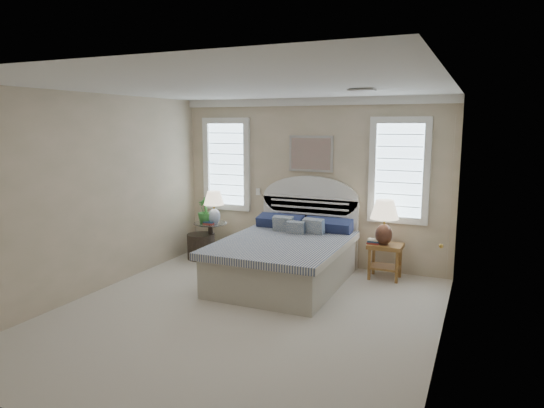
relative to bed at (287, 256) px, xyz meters
The scene contains 21 objects.
floor 1.51m from the bed, 90.00° to the right, with size 4.50×5.00×0.01m, color beige.
ceiling 2.74m from the bed, 90.00° to the right, with size 4.50×5.00×0.01m, color silver.
wall_back 1.42m from the bed, 90.00° to the left, with size 4.50×0.02×2.70m, color tan.
wall_left 2.85m from the bed, 147.06° to the right, with size 0.02×5.00×2.70m, color tan.
wall_right 2.85m from the bed, 32.94° to the right, with size 0.02×5.00×2.70m, color tan.
crown_molding 2.47m from the bed, 90.00° to the left, with size 4.50×0.08×0.12m, color white.
hvac_vent 2.67m from the bed, 28.73° to the right, with size 0.30×0.20×0.02m, color #B2B2B2.
switch_plate 1.59m from the bed, 132.76° to the left, with size 0.08×0.01×0.12m, color white.
window_left 2.22m from the bed, 146.59° to the left, with size 0.90×0.06×1.60m, color #C9EAFF.
window_right 2.12m from the bed, 36.14° to the left, with size 0.90×0.06×1.60m, color #C9EAFF.
painting 1.75m from the bed, 90.00° to the left, with size 0.74×0.04×0.58m, color silver.
closet_door 2.39m from the bed, ahead, with size 0.02×1.80×2.40m, color white.
bed is the anchor object (origin of this frame).
side_table_left 1.75m from the bed, 160.26° to the left, with size 0.56×0.56×0.63m.
nightstand_right 1.47m from the bed, 28.03° to the left, with size 0.50×0.40×0.53m.
floor_pot 1.89m from the bed, 163.52° to the left, with size 0.47×0.47×0.43m, color black.
lamp_left 1.75m from the bed, 160.01° to the left, with size 0.36×0.36×0.56m.
lamp_right 1.54m from the bed, 27.33° to the left, with size 0.48×0.48×0.67m.
potted_plant 1.84m from the bed, 163.09° to the left, with size 0.25×0.25×0.45m, color #2E6729.
books_left 1.70m from the bed, 163.24° to the left, with size 0.18×0.13×0.05m.
books_right 1.31m from the bed, 29.55° to the left, with size 0.18×0.13×0.07m.
Camera 1 is at (2.57, -4.93, 2.28)m, focal length 32.00 mm.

